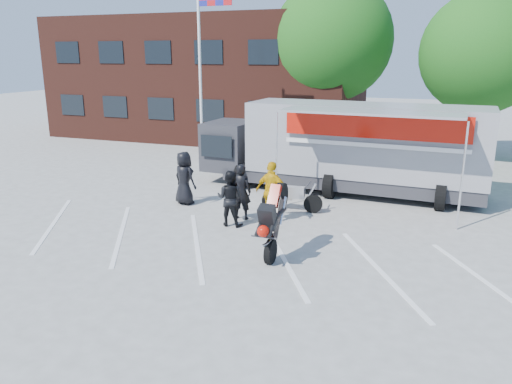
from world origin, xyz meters
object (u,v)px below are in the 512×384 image
Objects in this scene: tree_left at (332,41)px; spectator_hivis at (272,192)px; parked_motorcycle at (292,211)px; spectator_leather_a at (184,178)px; flagpole at (205,50)px; spectator_leather_b at (241,192)px; tree_mid at (482,53)px; transporter_truck at (348,192)px; spectator_leather_c at (230,198)px; stunt_bike_rider at (279,253)px.

tree_left is 4.67× the size of spectator_hivis.
parked_motorcycle is 3.75m from spectator_leather_a.
flagpole is at bearing -39.37° from spectator_hivis.
spectator_leather_b is at bearing 131.55° from parked_motorcycle.
transporter_truck is at bearing -120.51° from tree_mid.
tree_mid is 4.28× the size of spectator_leather_a.
tree_left is 4.28× the size of parked_motorcycle.
spectator_leather_c is at bearing -59.56° from flagpole.
flagpole is 7.40m from spectator_leather_a.
flagpole is 11.96m from stunt_bike_rider.
spectator_leather_a is 2.51m from spectator_leather_b.
spectator_leather_b is 1.04× the size of spectator_leather_c.
tree_left is 14.09m from spectator_leather_c.
tree_left reaches higher than transporter_truck.
spectator_leather_b reaches higher than spectator_leather_c.
spectator_leather_a reaches higher than spectator_leather_b.
stunt_bike_rider is (0.71, -3.53, 0.00)m from parked_motorcycle.
flagpole is 8.87m from transporter_truck.
transporter_truck reaches higher than parked_motorcycle.
transporter_truck is at bearing 84.50° from stunt_bike_rider.
tree_mid reaches higher than spectator_leather_a.
tree_left is at bearing 171.87° from tree_mid.
flagpole reaches higher than spectator_hivis.
tree_left is 7.10m from tree_mid.
spectator_leather_a is at bearing -142.79° from transporter_truck.
spectator_leather_b is at bearing 14.84° from spectator_hivis.
tree_left is 5.19× the size of spectator_leather_c.
spectator_leather_b is (0.10, -12.59, -4.70)m from tree_left.
tree_left is 10.41m from transporter_truck.
transporter_truck is at bearing -28.69° from parked_motorcycle.
spectator_leather_a is 1.08× the size of spectator_leather_c.
spectator_hivis reaches higher than transporter_truck.
flagpole reaches higher than spectator_leather_a.
tree_mid reaches higher than spectator_hivis.
tree_mid is 3.76× the size of stunt_bike_rider.
stunt_bike_rider is 1.14× the size of spectator_leather_a.
tree_mid is 4.15× the size of spectator_hivis.
spectator_leather_b is at bearing 130.70° from stunt_bike_rider.
stunt_bike_rider reaches higher than parked_motorcycle.
spectator_leather_b is at bearing -89.54° from tree_left.
stunt_bike_rider is at bearing 164.72° from spectator_leather_a.
tree_mid is 14.09m from spectator_leather_b.
spectator_leather_c is (-2.02, 1.56, 0.83)m from stunt_bike_rider.
spectator_leather_a is at bearing -100.93° from tree_left.
flagpole is at bearing 41.93° from parked_motorcycle.
spectator_hivis is (-1.57, -4.13, 0.93)m from transporter_truck.
transporter_truck is at bearing -119.69° from spectator_leather_c.
stunt_bike_rider is 3.09m from spectator_leather_b.
spectator_leather_a is (-2.28, -11.79, -4.67)m from tree_left.
tree_mid is 15.50m from stunt_bike_rider.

